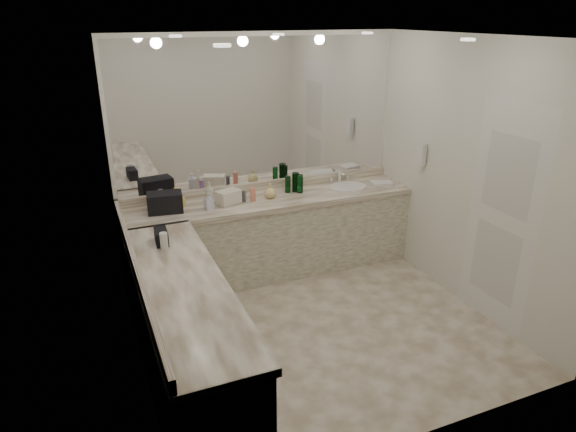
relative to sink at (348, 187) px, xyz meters
name	(u,v)px	position (x,y,z in m)	size (l,w,h in m)	color
floor	(317,326)	(-0.95, -1.20, -0.90)	(3.20, 3.20, 0.00)	beige
ceiling	(324,37)	(-0.95, -1.20, 1.71)	(3.20, 3.20, 0.00)	white
wall_back	(261,155)	(-0.95, 0.30, 0.41)	(3.20, 0.02, 2.60)	silver
wall_left	(128,225)	(-2.55, -1.20, 0.41)	(0.02, 3.00, 2.60)	silver
wall_right	(469,176)	(0.65, -1.20, 0.41)	(0.02, 3.00, 2.60)	silver
vanity_back_base	(271,238)	(-0.95, 0.00, -0.48)	(3.20, 0.60, 0.84)	silver
vanity_back_top	(271,201)	(-0.95, -0.01, -0.03)	(3.20, 0.64, 0.06)	silver
vanity_left_base	(185,337)	(-2.25, -1.50, -0.48)	(0.60, 2.40, 0.84)	silver
vanity_left_top	(182,286)	(-2.24, -1.50, -0.03)	(0.64, 2.42, 0.06)	silver
backsplash_back	(262,186)	(-0.95, 0.28, 0.05)	(3.20, 0.04, 0.10)	silver
backsplash_left	(135,266)	(-2.53, -1.20, 0.05)	(0.04, 3.00, 0.10)	silver
mirror_back	(260,113)	(-0.95, 0.29, 0.88)	(3.12, 0.01, 1.55)	white
mirror_left	(122,163)	(-2.54, -1.20, 0.88)	(0.01, 2.92, 1.55)	white
sink	(348,187)	(0.00, 0.00, 0.00)	(0.44, 0.44, 0.03)	white
faucet	(339,176)	(0.00, 0.21, 0.07)	(0.24, 0.16, 0.14)	silver
wall_phone	(421,154)	(0.61, -0.50, 0.46)	(0.06, 0.10, 0.24)	white
door	(502,218)	(0.64, -1.70, 0.16)	(0.02, 0.82, 2.10)	white
black_toiletry_bag	(165,202)	(-2.08, 0.02, 0.10)	(0.34, 0.22, 0.20)	black
black_bag_spill	(161,236)	(-2.25, -0.73, 0.07)	(0.10, 0.23, 0.13)	black
cream_cosmetic_case	(229,197)	(-1.43, 0.00, 0.08)	(0.24, 0.15, 0.14)	#ECE3C9
hand_towel	(382,184)	(0.39, -0.09, 0.02)	(0.24, 0.16, 0.04)	white
lotion_left	(164,241)	(-2.25, -0.86, 0.08)	(0.07, 0.07, 0.15)	white
soap_bottle_a	(209,193)	(-1.61, 0.07, 0.12)	(0.09, 0.09, 0.24)	silver
soap_bottle_b	(209,202)	(-1.66, -0.09, 0.09)	(0.08, 0.08, 0.17)	silver
soap_bottle_c	(270,191)	(-0.96, 0.00, 0.09)	(0.13, 0.13, 0.16)	#EAD083
green_bottle_0	(296,182)	(-0.60, 0.12, 0.11)	(0.07, 0.07, 0.20)	#0A4817
green_bottle_1	(288,184)	(-0.71, 0.10, 0.10)	(0.06, 0.06, 0.19)	#0A4817
green_bottle_2	(300,184)	(-0.59, 0.04, 0.11)	(0.07, 0.07, 0.21)	#0A4817
green_bottle_3	(295,182)	(-0.62, 0.09, 0.11)	(0.07, 0.07, 0.22)	#0A4817
amenity_bottle_0	(166,204)	(-2.06, 0.11, 0.06)	(0.06, 0.06, 0.11)	silver
amenity_bottle_1	(158,210)	(-2.16, -0.02, 0.04)	(0.04, 0.04, 0.08)	#3F3F4C
amenity_bottle_2	(183,202)	(-1.89, 0.11, 0.05)	(0.05, 0.05, 0.09)	#F2D84C
amenity_bottle_3	(253,194)	(-1.16, -0.02, 0.08)	(0.06, 0.06, 0.15)	#E57F66
amenity_bottle_4	(244,196)	(-1.26, 0.00, 0.06)	(0.04, 0.04, 0.12)	#3F3F4C
amenity_bottle_5	(210,197)	(-1.60, 0.10, 0.07)	(0.06, 0.06, 0.14)	#9966B2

